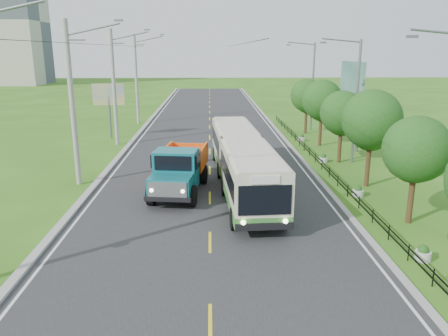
{
  "coord_description": "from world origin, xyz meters",
  "views": [
    {
      "loc": [
        0.05,
        -17.8,
        8.22
      ],
      "look_at": [
        0.8,
        5.57,
        1.9
      ],
      "focal_mm": 35.0,
      "sensor_mm": 36.0,
      "label": 1
    }
  ],
  "objects_px": {
    "tree_fifth": "(322,102)",
    "streetlight_far": "(311,83)",
    "tree_second": "(416,152)",
    "planter_near": "(358,192)",
    "billboard_right": "(352,85)",
    "billboard_left": "(109,98)",
    "planter_front": "(423,254)",
    "tree_third": "(372,123)",
    "pole_mid": "(114,87)",
    "streetlight_mid": "(355,97)",
    "bus": "(242,158)",
    "planter_mid": "(323,159)",
    "planter_far": "(302,138)",
    "pole_near": "(73,104)",
    "pole_far": "(137,79)",
    "tree_fourth": "(342,115)",
    "dump_truck": "(180,167)",
    "tree_back": "(307,97)"
  },
  "relations": [
    {
      "from": "tree_fourth",
      "to": "planter_mid",
      "type": "distance_m",
      "value": 3.53
    },
    {
      "from": "tree_third",
      "to": "tree_fourth",
      "type": "xyz_separation_m",
      "value": [
        -0.0,
        6.0,
        -0.4
      ]
    },
    {
      "from": "bus",
      "to": "billboard_right",
      "type": "bearing_deg",
      "value": 46.11
    },
    {
      "from": "pole_far",
      "to": "planter_front",
      "type": "distance_m",
      "value": 39.15
    },
    {
      "from": "pole_mid",
      "to": "billboard_right",
      "type": "bearing_deg",
      "value": -2.78
    },
    {
      "from": "tree_fifth",
      "to": "bus",
      "type": "relative_size",
      "value": 0.36
    },
    {
      "from": "tree_back",
      "to": "tree_second",
      "type": "bearing_deg",
      "value": -90.0
    },
    {
      "from": "planter_mid",
      "to": "bus",
      "type": "distance_m",
      "value": 9.05
    },
    {
      "from": "bus",
      "to": "streetlight_far",
      "type": "bearing_deg",
      "value": 63.46
    },
    {
      "from": "streetlight_far",
      "to": "streetlight_mid",
      "type": "bearing_deg",
      "value": -90.0
    },
    {
      "from": "billboard_left",
      "to": "planter_front",
      "type": "bearing_deg",
      "value": -55.16
    },
    {
      "from": "pole_mid",
      "to": "streetlight_mid",
      "type": "relative_size",
      "value": 1.1
    },
    {
      "from": "streetlight_far",
      "to": "billboard_right",
      "type": "bearing_deg",
      "value": -78.29
    },
    {
      "from": "pole_mid",
      "to": "streetlight_far",
      "type": "height_order",
      "value": "pole_mid"
    },
    {
      "from": "streetlight_mid",
      "to": "planter_mid",
      "type": "relative_size",
      "value": 13.54
    },
    {
      "from": "pole_near",
      "to": "tree_fifth",
      "type": "distance_m",
      "value": 21.31
    },
    {
      "from": "planter_mid",
      "to": "planter_far",
      "type": "distance_m",
      "value": 8.0
    },
    {
      "from": "tree_fourth",
      "to": "planter_mid",
      "type": "bearing_deg",
      "value": -173.61
    },
    {
      "from": "pole_far",
      "to": "planter_front",
      "type": "xyz_separation_m",
      "value": [
        16.86,
        -35.0,
        -4.81
      ]
    },
    {
      "from": "planter_mid",
      "to": "billboard_right",
      "type": "bearing_deg",
      "value": 58.34
    },
    {
      "from": "pole_near",
      "to": "planter_front",
      "type": "height_order",
      "value": "pole_near"
    },
    {
      "from": "tree_fifth",
      "to": "streetlight_mid",
      "type": "bearing_deg",
      "value": -82.71
    },
    {
      "from": "planter_near",
      "to": "billboard_right",
      "type": "xyz_separation_m",
      "value": [
        3.7,
        14.0,
        5.06
      ]
    },
    {
      "from": "planter_near",
      "to": "bus",
      "type": "distance_m",
      "value": 7.12
    },
    {
      "from": "pole_near",
      "to": "planter_front",
      "type": "distance_m",
      "value": 20.7
    },
    {
      "from": "tree_second",
      "to": "planter_near",
      "type": "relative_size",
      "value": 7.91
    },
    {
      "from": "tree_fifth",
      "to": "planter_mid",
      "type": "height_order",
      "value": "tree_fifth"
    },
    {
      "from": "tree_second",
      "to": "tree_third",
      "type": "distance_m",
      "value": 6.02
    },
    {
      "from": "tree_second",
      "to": "planter_near",
      "type": "height_order",
      "value": "tree_second"
    },
    {
      "from": "pole_near",
      "to": "planter_far",
      "type": "distance_m",
      "value": 21.83
    },
    {
      "from": "billboard_right",
      "to": "dump_truck",
      "type": "height_order",
      "value": "billboard_right"
    },
    {
      "from": "tree_third",
      "to": "planter_mid",
      "type": "xyz_separation_m",
      "value": [
        -1.26,
        5.86,
        -3.7
      ]
    },
    {
      "from": "pole_mid",
      "to": "tree_fourth",
      "type": "height_order",
      "value": "pole_mid"
    },
    {
      "from": "tree_fifth",
      "to": "billboard_left",
      "type": "height_order",
      "value": "tree_fifth"
    },
    {
      "from": "pole_far",
      "to": "tree_fourth",
      "type": "xyz_separation_m",
      "value": [
        18.12,
        -18.86,
        -1.51
      ]
    },
    {
      "from": "tree_third",
      "to": "billboard_left",
      "type": "xyz_separation_m",
      "value": [
        -19.36,
        15.86,
        -0.12
      ]
    },
    {
      "from": "planter_near",
      "to": "billboard_right",
      "type": "bearing_deg",
      "value": 75.2
    },
    {
      "from": "tree_second",
      "to": "planter_mid",
      "type": "relative_size",
      "value": 7.91
    },
    {
      "from": "planter_far",
      "to": "planter_near",
      "type": "bearing_deg",
      "value": -90.0
    },
    {
      "from": "pole_near",
      "to": "planter_mid",
      "type": "relative_size",
      "value": 14.93
    },
    {
      "from": "tree_fifth",
      "to": "streetlight_far",
      "type": "relative_size",
      "value": 0.64
    },
    {
      "from": "tree_fifth",
      "to": "streetlight_far",
      "type": "height_order",
      "value": "streetlight_far"
    },
    {
      "from": "billboard_left",
      "to": "streetlight_mid",
      "type": "bearing_deg",
      "value": -26.4
    },
    {
      "from": "tree_back",
      "to": "streetlight_far",
      "type": "bearing_deg",
      "value": 67.08
    },
    {
      "from": "pole_near",
      "to": "streetlight_far",
      "type": "xyz_separation_m",
      "value": [
        18.9,
        19.0,
        -0.19
      ]
    },
    {
      "from": "pole_near",
      "to": "bus",
      "type": "height_order",
      "value": "pole_near"
    },
    {
      "from": "pole_mid",
      "to": "tree_third",
      "type": "height_order",
      "value": "pole_mid"
    },
    {
      "from": "pole_mid",
      "to": "pole_far",
      "type": "bearing_deg",
      "value": 90.0
    },
    {
      "from": "tree_second",
      "to": "planter_near",
      "type": "distance_m",
      "value": 5.19
    },
    {
      "from": "planter_near",
      "to": "tree_third",
      "type": "bearing_deg",
      "value": 59.59
    }
  ]
}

